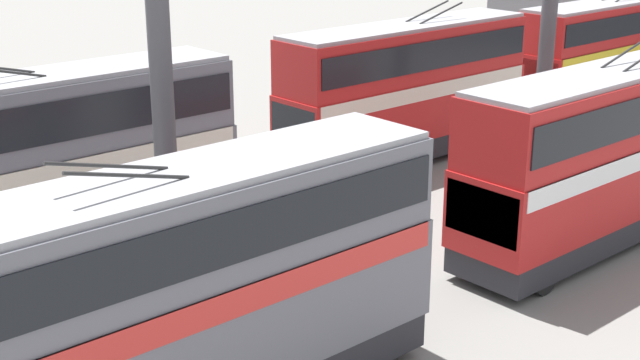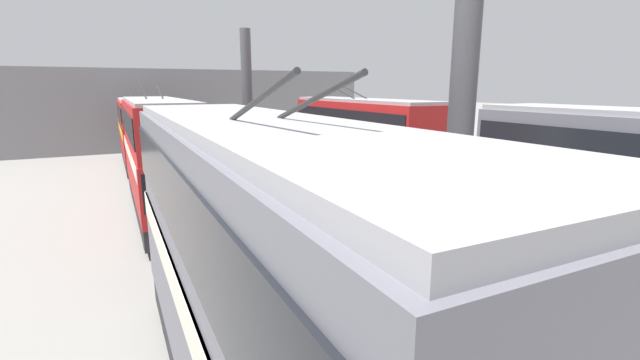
% 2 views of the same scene
% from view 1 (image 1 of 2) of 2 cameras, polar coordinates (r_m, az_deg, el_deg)
% --- Properties ---
extents(support_column_near, '(0.98, 0.98, 8.70)m').
position_cam_1_polar(support_column_near, '(21.67, -9.88, 2.15)').
color(support_column_near, '#4C4C51').
rests_on(support_column_near, ground_plane).
extents(support_column_far, '(0.98, 0.98, 8.70)m').
position_cam_1_polar(support_column_far, '(32.19, 14.21, 7.22)').
color(support_column_far, '#4C4C51').
rests_on(support_column_far, ground_plane).
extents(bus_left_near, '(10.78, 2.54, 5.90)m').
position_cam_1_polar(bus_left_near, '(17.13, -8.16, -6.64)').
color(bus_left_near, black).
rests_on(bus_left_near, ground_plane).
extents(bus_left_far, '(10.70, 2.54, 5.84)m').
position_cam_1_polar(bus_left_far, '(26.87, 17.52, 1.94)').
color(bus_left_far, black).
rests_on(bus_left_far, ground_plane).
extents(bus_right_near, '(10.66, 2.54, 5.97)m').
position_cam_1_polar(bus_right_near, '(25.72, -16.62, 1.48)').
color(bus_right_near, black).
rests_on(bus_right_near, ground_plane).
extents(bus_right_mid, '(11.17, 2.54, 5.90)m').
position_cam_1_polar(bus_right_mid, '(33.84, 5.56, 6.12)').
color(bus_right_mid, black).
rests_on(bus_right_mid, ground_plane).
extents(bus_right_far, '(10.45, 2.54, 5.57)m').
position_cam_1_polar(bus_right_far, '(44.42, 17.61, 8.08)').
color(bus_right_far, black).
rests_on(bus_right_far, ground_plane).
extents(person_by_left_row, '(0.46, 0.47, 1.82)m').
position_cam_1_polar(person_by_left_row, '(20.83, -6.71, -8.02)').
color(person_by_left_row, '#2D2D33').
rests_on(person_by_left_row, ground_plane).
extents(person_aisle_midway, '(0.41, 0.48, 1.79)m').
position_cam_1_polar(person_aisle_midway, '(26.52, 4.32, -2.00)').
color(person_aisle_midway, '#473D33').
rests_on(person_aisle_midway, ground_plane).
extents(oil_drum, '(0.64, 0.64, 0.88)m').
position_cam_1_polar(oil_drum, '(31.71, 5.49, 0.47)').
color(oil_drum, '#235638').
rests_on(oil_drum, ground_plane).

